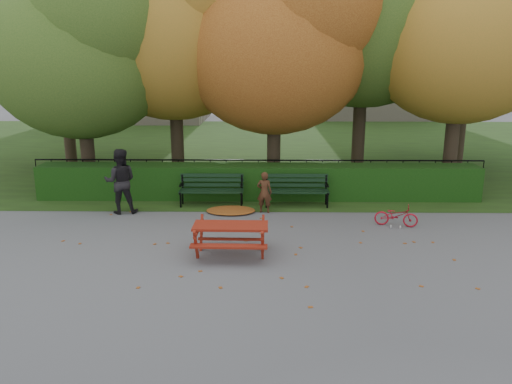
{
  "coord_description": "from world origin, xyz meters",
  "views": [
    {
      "loc": [
        0.15,
        -9.97,
        3.91
      ],
      "look_at": [
        -0.01,
        1.32,
        1.0
      ],
      "focal_mm": 35.0,
      "sensor_mm": 36.0,
      "label": 1
    }
  ],
  "objects_px": {
    "tree_f": "(65,14)",
    "bicycle": "(396,215)",
    "tree_c": "(286,33)",
    "picnic_table": "(231,231)",
    "tree_g": "(482,23)",
    "child": "(264,192)",
    "adult": "(120,181)",
    "tree_a": "(86,43)",
    "tree_e": "(477,23)",
    "bench_right": "(297,188)",
    "bench_left": "(212,187)",
    "tree_b": "(182,15)"
  },
  "relations": [
    {
      "from": "tree_b",
      "to": "adult",
      "type": "xyz_separation_m",
      "value": [
        -1.21,
        -3.85,
        -4.53
      ]
    },
    {
      "from": "tree_e",
      "to": "child",
      "type": "bearing_deg",
      "value": -156.32
    },
    {
      "from": "tree_f",
      "to": "bicycle",
      "type": "xyz_separation_m",
      "value": [
        10.58,
        -7.37,
        -5.42
      ]
    },
    {
      "from": "bench_right",
      "to": "child",
      "type": "height_order",
      "value": "child"
    },
    {
      "from": "child",
      "to": "tree_b",
      "type": "bearing_deg",
      "value": -44.38
    },
    {
      "from": "bench_right",
      "to": "child",
      "type": "distance_m",
      "value": 1.15
    },
    {
      "from": "picnic_table",
      "to": "tree_g",
      "type": "bearing_deg",
      "value": 49.17
    },
    {
      "from": "tree_a",
      "to": "tree_e",
      "type": "height_order",
      "value": "tree_e"
    },
    {
      "from": "tree_c",
      "to": "bench_right",
      "type": "distance_m",
      "value": 4.87
    },
    {
      "from": "tree_e",
      "to": "tree_g",
      "type": "distance_m",
      "value": 4.39
    },
    {
      "from": "tree_g",
      "to": "bicycle",
      "type": "distance_m",
      "value": 10.59
    },
    {
      "from": "bench_right",
      "to": "bicycle",
      "type": "bearing_deg",
      "value": -38.03
    },
    {
      "from": "tree_e",
      "to": "adult",
      "type": "xyz_separation_m",
      "value": [
        -10.17,
        -2.87,
        -4.21
      ]
    },
    {
      "from": "tree_b",
      "to": "tree_g",
      "type": "relative_size",
      "value": 1.03
    },
    {
      "from": "tree_f",
      "to": "tree_b",
      "type": "bearing_deg",
      "value": -27.99
    },
    {
      "from": "tree_c",
      "to": "bench_right",
      "type": "xyz_separation_m",
      "value": [
        0.27,
        -2.26,
        -4.3
      ]
    },
    {
      "from": "tree_g",
      "to": "child",
      "type": "height_order",
      "value": "tree_g"
    },
    {
      "from": "adult",
      "to": "bench_left",
      "type": "bearing_deg",
      "value": -170.87
    },
    {
      "from": "child",
      "to": "adult",
      "type": "height_order",
      "value": "adult"
    },
    {
      "from": "tree_g",
      "to": "adult",
      "type": "relative_size",
      "value": 4.89
    },
    {
      "from": "tree_g",
      "to": "adult",
      "type": "height_order",
      "value": "tree_g"
    },
    {
      "from": "tree_a",
      "to": "tree_g",
      "type": "relative_size",
      "value": 0.88
    },
    {
      "from": "bench_left",
      "to": "child",
      "type": "distance_m",
      "value": 1.65
    },
    {
      "from": "tree_g",
      "to": "bench_left",
      "type": "relative_size",
      "value": 4.75
    },
    {
      "from": "adult",
      "to": "tree_a",
      "type": "bearing_deg",
      "value": -69.82
    },
    {
      "from": "bench_left",
      "to": "tree_b",
      "type": "bearing_deg",
      "value": 110.58
    },
    {
      "from": "tree_g",
      "to": "bench_right",
      "type": "distance_m",
      "value": 10.61
    },
    {
      "from": "tree_a",
      "to": "picnic_table",
      "type": "bearing_deg",
      "value": -50.62
    },
    {
      "from": "tree_f",
      "to": "bicycle",
      "type": "bearing_deg",
      "value": -34.87
    },
    {
      "from": "tree_e",
      "to": "tree_c",
      "type": "bearing_deg",
      "value": 178.07
    },
    {
      "from": "picnic_table",
      "to": "tree_f",
      "type": "bearing_deg",
      "value": 126.33
    },
    {
      "from": "bench_left",
      "to": "bench_right",
      "type": "xyz_separation_m",
      "value": [
        2.4,
        0.0,
        0.0
      ]
    },
    {
      "from": "tree_a",
      "to": "tree_b",
      "type": "xyz_separation_m",
      "value": [
        2.74,
        1.17,
        0.88
      ]
    },
    {
      "from": "tree_e",
      "to": "adult",
      "type": "height_order",
      "value": "tree_e"
    },
    {
      "from": "bicycle",
      "to": "bench_right",
      "type": "bearing_deg",
      "value": 66.5
    },
    {
      "from": "tree_c",
      "to": "picnic_table",
      "type": "bearing_deg",
      "value": -102.57
    },
    {
      "from": "child",
      "to": "adult",
      "type": "xyz_separation_m",
      "value": [
        -3.84,
        -0.09,
        0.31
      ]
    },
    {
      "from": "adult",
      "to": "bicycle",
      "type": "xyz_separation_m",
      "value": [
        7.1,
        -1.04,
        -0.6
      ]
    },
    {
      "from": "tree_e",
      "to": "adult",
      "type": "relative_size",
      "value": 4.66
    },
    {
      "from": "tree_e",
      "to": "bench_left",
      "type": "height_order",
      "value": "tree_e"
    },
    {
      "from": "child",
      "to": "bench_left",
      "type": "bearing_deg",
      "value": -14.87
    },
    {
      "from": "tree_c",
      "to": "picnic_table",
      "type": "height_order",
      "value": "tree_c"
    },
    {
      "from": "bench_left",
      "to": "tree_f",
      "type": "bearing_deg",
      "value": 136.49
    },
    {
      "from": "tree_e",
      "to": "adult",
      "type": "distance_m",
      "value": 11.38
    },
    {
      "from": "bench_left",
      "to": "adult",
      "type": "height_order",
      "value": "adult"
    },
    {
      "from": "tree_b",
      "to": "tree_f",
      "type": "height_order",
      "value": "tree_f"
    },
    {
      "from": "picnic_table",
      "to": "bicycle",
      "type": "xyz_separation_m",
      "value": [
        3.97,
        1.97,
        -0.24
      ]
    },
    {
      "from": "bench_right",
      "to": "tree_c",
      "type": "bearing_deg",
      "value": 96.7
    },
    {
      "from": "bench_left",
      "to": "tree_e",
      "type": "bearing_deg",
      "value": 14.81
    },
    {
      "from": "tree_a",
      "to": "tree_e",
      "type": "bearing_deg",
      "value": 0.94
    }
  ]
}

